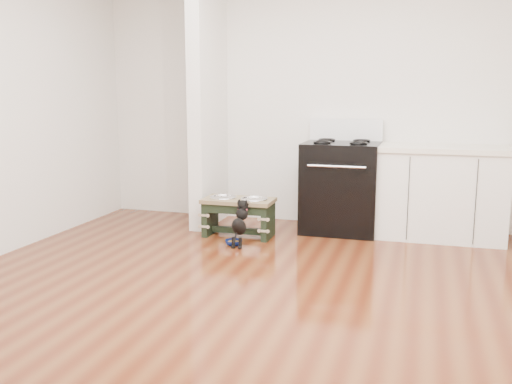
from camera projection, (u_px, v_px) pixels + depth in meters
The scene contains 8 objects.
ground at pixel (258, 301), 3.97m from camera, with size 5.00×5.00×0.00m, color #4C1D0D.
room_shell at pixel (258, 63), 3.68m from camera, with size 5.00×5.00×5.00m.
partition_wall at pixel (208, 99), 6.04m from camera, with size 0.15×0.80×2.70m, color silver.
oven_range at pixel (341, 185), 5.85m from camera, with size 0.76×0.69×1.14m.
cabinet_run at pixel (441, 192), 5.59m from camera, with size 1.24×0.64×0.91m.
dog_feeder at pixel (238, 210), 5.66m from camera, with size 0.70×0.37×0.40m.
puppy at pixel (240, 221), 5.33m from camera, with size 0.12×0.36×0.43m.
floor_bowl at pixel (234, 243), 5.37m from camera, with size 0.19×0.19×0.05m.
Camera 1 is at (1.07, -3.62, 1.45)m, focal length 40.00 mm.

